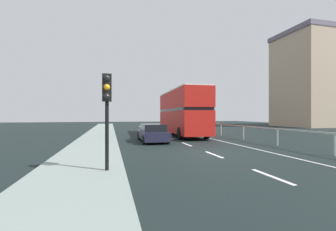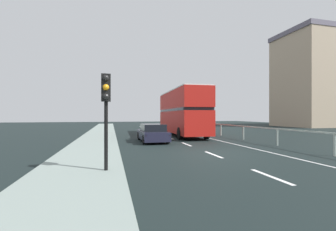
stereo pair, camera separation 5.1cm
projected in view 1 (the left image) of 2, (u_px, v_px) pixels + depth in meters
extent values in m
cube|color=black|center=(208.00, 153.00, 11.80)|extent=(75.55, 120.00, 0.10)
cube|color=gray|center=(88.00, 156.00, 10.31)|extent=(2.96, 80.00, 0.14)
cube|color=silver|center=(272.00, 176.00, 7.18)|extent=(0.16, 1.91, 0.01)
cube|color=silver|center=(214.00, 155.00, 11.18)|extent=(0.16, 1.91, 0.01)
cube|color=silver|center=(187.00, 144.00, 15.19)|extent=(0.16, 1.91, 0.01)
cube|color=silver|center=(171.00, 138.00, 19.20)|extent=(0.16, 1.91, 0.01)
cube|color=silver|center=(160.00, 134.00, 23.20)|extent=(0.16, 1.91, 0.01)
cube|color=silver|center=(153.00, 131.00, 27.21)|extent=(0.16, 1.91, 0.01)
cube|color=silver|center=(147.00, 129.00, 31.21)|extent=(0.16, 1.91, 0.01)
cube|color=silver|center=(143.00, 128.00, 35.22)|extent=(0.16, 1.91, 0.01)
cube|color=silver|center=(140.00, 127.00, 39.23)|extent=(0.16, 1.91, 0.01)
cube|color=silver|center=(199.00, 136.00, 21.30)|extent=(0.12, 46.00, 0.01)
cube|color=#AABBAF|center=(221.00, 124.00, 21.86)|extent=(0.08, 42.00, 0.08)
cylinder|color=#AABBAF|center=(335.00, 145.00, 10.77)|extent=(0.10, 0.10, 1.08)
cylinder|color=#AABBAF|center=(277.00, 137.00, 14.47)|extent=(0.10, 0.10, 1.08)
cylinder|color=#AABBAF|center=(243.00, 133.00, 18.17)|extent=(0.10, 0.10, 1.08)
cylinder|color=#AABBAF|center=(221.00, 130.00, 21.86)|extent=(0.10, 0.10, 1.08)
cylinder|color=#AABBAF|center=(205.00, 128.00, 25.56)|extent=(0.10, 0.10, 1.08)
cylinder|color=#AABBAF|center=(193.00, 126.00, 29.26)|extent=(0.10, 0.10, 1.08)
cylinder|color=#AABBAF|center=(184.00, 125.00, 32.96)|extent=(0.10, 0.10, 1.08)
cylinder|color=#AABBAF|center=(176.00, 124.00, 36.66)|extent=(0.10, 0.10, 1.08)
cylinder|color=#AABBAF|center=(170.00, 123.00, 40.36)|extent=(0.10, 0.10, 1.08)
cube|color=tan|center=(335.00, 83.00, 41.08)|extent=(20.88, 9.40, 15.77)
cube|color=#5D5867|center=(335.00, 38.00, 41.08)|extent=(21.30, 9.59, 0.80)
cube|color=#B31A14|center=(182.00, 122.00, 21.80)|extent=(2.86, 10.29, 1.99)
cube|color=black|center=(182.00, 110.00, 21.80)|extent=(2.87, 9.89, 0.24)
cube|color=#B31A14|center=(182.00, 100.00, 21.80)|extent=(2.86, 10.29, 1.64)
cube|color=silver|center=(182.00, 91.00, 21.80)|extent=(2.81, 10.09, 0.10)
cube|color=black|center=(170.00, 120.00, 26.77)|extent=(2.21, 0.13, 1.39)
cube|color=yellow|center=(170.00, 100.00, 26.77)|extent=(1.47, 0.10, 0.28)
cylinder|color=black|center=(163.00, 128.00, 25.18)|extent=(0.32, 1.01, 1.00)
cylinder|color=black|center=(183.00, 128.00, 25.66)|extent=(0.32, 1.01, 1.00)
cylinder|color=black|center=(180.00, 133.00, 18.14)|extent=(0.32, 1.01, 1.00)
cylinder|color=black|center=(206.00, 133.00, 18.61)|extent=(0.32, 1.01, 1.00)
cube|color=#1D1D30|center=(152.00, 135.00, 16.84)|extent=(1.81, 4.49, 0.62)
cube|color=black|center=(153.00, 127.00, 16.62)|extent=(1.58, 2.47, 0.51)
cube|color=red|center=(146.00, 136.00, 14.50)|extent=(0.16, 0.06, 0.12)
cube|color=red|center=(170.00, 135.00, 14.89)|extent=(0.16, 0.06, 0.12)
cylinder|color=black|center=(139.00, 136.00, 18.13)|extent=(0.20, 0.64, 0.64)
cylinder|color=black|center=(159.00, 135.00, 18.53)|extent=(0.20, 0.64, 0.64)
cylinder|color=black|center=(144.00, 140.00, 15.15)|extent=(0.20, 0.64, 0.64)
cylinder|color=black|center=(168.00, 139.00, 15.54)|extent=(0.20, 0.64, 0.64)
cylinder|color=black|center=(107.00, 122.00, 7.43)|extent=(0.12, 0.12, 3.17)
cube|color=black|center=(107.00, 88.00, 7.43)|extent=(0.30, 0.30, 0.90)
sphere|color=black|center=(107.00, 78.00, 7.26)|extent=(0.20, 0.20, 0.20)
sphere|color=orange|center=(107.00, 87.00, 7.26)|extent=(0.20, 0.20, 0.20)
sphere|color=black|center=(107.00, 97.00, 7.26)|extent=(0.20, 0.20, 0.20)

